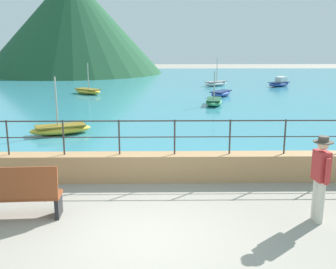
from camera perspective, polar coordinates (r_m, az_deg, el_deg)
The scene contains 13 objects.
ground_plane at distance 7.56m, azimuth -3.82°, elevation -14.61°, with size 120.00×120.00×0.00m, color gray.
promenade_wall at distance 10.39m, azimuth -2.98°, elevation -4.67°, with size 20.00×0.56×0.70m, color tan.
railing at distance 10.14m, azimuth -3.04°, elevation 0.51°, with size 18.44×0.04×0.90m.
lake_water at distance 32.72m, azimuth -1.57°, elevation 6.93°, with size 64.00×44.32×0.06m, color teal.
hill_main at distance 47.99m, azimuth -13.54°, elevation 15.15°, with size 20.35×20.35×11.14m, color #1E4C2D.
bench_main at distance 8.63m, azimuth -20.84°, elevation -7.83°, with size 1.73×0.66×1.13m.
person_walking at distance 8.40m, azimuth 20.97°, elevation -5.38°, with size 0.38×0.57×1.75m.
boat_0 at distance 33.40m, azimuth 15.64°, elevation 7.09°, with size 2.37×2.11×0.76m.
boat_1 at distance 27.97m, azimuth -11.41°, elevation 6.12°, with size 2.36×2.13×2.10m.
boat_2 at distance 15.84m, azimuth -15.11°, elevation 0.77°, with size 2.47×1.71×2.20m.
boat_4 at distance 22.65m, azimuth 6.60°, elevation 4.71°, with size 1.30×2.42×1.91m.
boat_5 at distance 32.88m, azimuth 6.84°, elevation 7.28°, with size 2.40×2.06×2.21m.
boat_6 at distance 26.45m, azimuth 7.59°, elevation 5.86°, with size 2.00×2.42×0.36m.
Camera 1 is at (0.38, -6.69, 3.50)m, focal length 42.61 mm.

